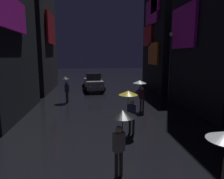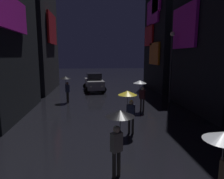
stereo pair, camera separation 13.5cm
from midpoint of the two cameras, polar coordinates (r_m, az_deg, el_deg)
building_left_far at (r=23.89m, az=-22.27°, el=21.72°), size 4.25×8.17×18.08m
building_right_far at (r=23.75m, az=16.56°, el=15.61°), size 4.25×7.10×12.76m
pedestrian_foreground_left_yellow at (r=9.53m, az=5.20°, el=-3.04°), size 0.90×0.90×2.12m
pedestrian_midstreet_centre_clear at (r=13.60m, az=8.49°, el=0.71°), size 0.90×0.90×2.12m
pedestrian_near_crossing_black at (r=16.48m, az=-12.77°, el=2.12°), size 0.90×0.90×2.12m
pedestrian_far_right_black at (r=6.19m, az=2.65°, el=-10.02°), size 0.90×0.90×2.12m
car_distant at (r=21.66m, az=-4.98°, el=2.09°), size 2.54×4.28×1.92m
streetlamp_right_far at (r=16.56m, az=16.79°, el=8.31°), size 0.36×0.36×5.59m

